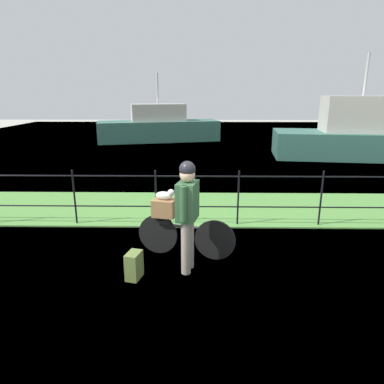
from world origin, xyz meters
name	(u,v)px	position (x,y,z in m)	size (l,w,h in m)	color
ground_plane	(196,279)	(0.00, 0.00, 0.00)	(60.00, 60.00, 0.00)	#B2ADA3
grass_strip	(197,208)	(0.00, 3.15, 0.01)	(27.00, 2.40, 0.03)	#569342
harbor_water	(198,147)	(0.00, 12.64, 0.00)	(30.00, 30.00, 0.00)	#60849E
iron_fence	(197,194)	(0.00, 2.10, 0.66)	(18.04, 0.04, 1.14)	black
bicycle_main	(185,236)	(-0.19, 0.74, 0.35)	(1.59, 0.42, 0.66)	black
wooden_crate	(164,208)	(-0.53, 0.82, 0.81)	(0.36, 0.27, 0.28)	olive
terrier_dog	(165,195)	(-0.50, 0.81, 1.02)	(0.32, 0.20, 0.18)	silver
cyclist_person	(187,207)	(-0.13, 0.27, 1.00)	(0.34, 0.53, 1.68)	gray
backpack_on_paving	(134,265)	(-0.90, 0.01, 0.20)	(0.28, 0.18, 0.40)	olive
moored_boat_near	(159,127)	(-2.17, 14.75, 0.75)	(6.82, 3.48, 3.60)	#336656
moored_boat_mid	(358,136)	(6.55, 9.77, 0.89)	(6.85, 3.12, 4.07)	#336656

